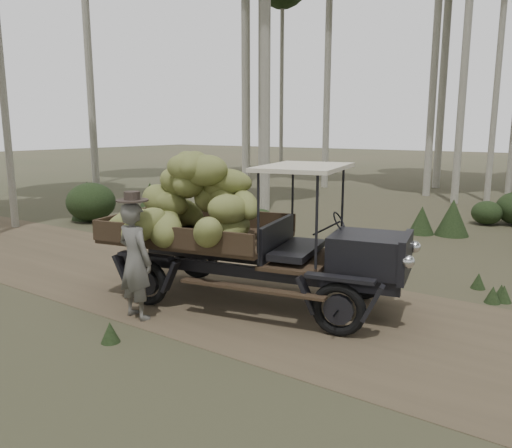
% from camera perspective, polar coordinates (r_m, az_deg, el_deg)
% --- Properties ---
extents(ground, '(120.00, 120.00, 0.00)m').
position_cam_1_polar(ground, '(7.85, 13.19, -11.51)').
color(ground, '#473D2B').
rests_on(ground, ground).
extents(dirt_track, '(70.00, 4.00, 0.01)m').
position_cam_1_polar(dirt_track, '(7.85, 13.19, -11.48)').
color(dirt_track, brown).
rests_on(dirt_track, ground).
extents(banana_truck, '(5.42, 3.11, 2.67)m').
position_cam_1_polar(banana_truck, '(8.61, -4.28, 1.34)').
color(banana_truck, black).
rests_on(banana_truck, ground).
extents(farmer, '(0.71, 0.54, 2.01)m').
position_cam_1_polar(farmer, '(7.98, -13.66, -3.94)').
color(farmer, '#5B5953').
rests_on(farmer, ground).
extents(undergrowth, '(21.69, 22.40, 1.38)m').
position_cam_1_polar(undergrowth, '(8.13, -4.53, -6.22)').
color(undergrowth, '#233319').
rests_on(undergrowth, ground).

